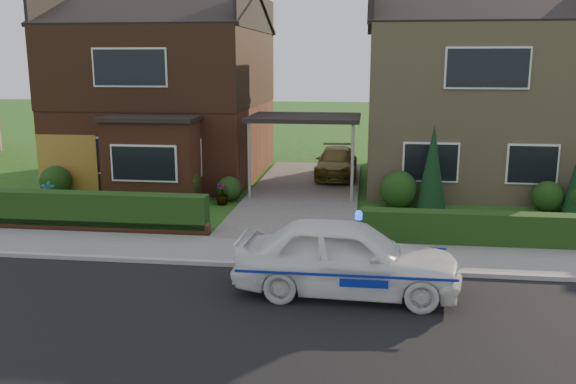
# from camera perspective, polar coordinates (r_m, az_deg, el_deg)

# --- Properties ---
(ground) EXTENTS (120.00, 120.00, 0.00)m
(ground) POSITION_cam_1_polar(r_m,az_deg,el_deg) (11.19, -4.42, -12.30)
(ground) COLOR #195316
(ground) RESTS_ON ground
(road) EXTENTS (60.00, 6.00, 0.02)m
(road) POSITION_cam_1_polar(r_m,az_deg,el_deg) (11.19, -4.42, -12.30)
(road) COLOR black
(road) RESTS_ON ground
(kerb) EXTENTS (60.00, 0.16, 0.12)m
(kerb) POSITION_cam_1_polar(r_m,az_deg,el_deg) (13.95, -1.85, -6.93)
(kerb) COLOR #9E9993
(kerb) RESTS_ON ground
(sidewalk) EXTENTS (60.00, 2.00, 0.10)m
(sidewalk) POSITION_cam_1_polar(r_m,az_deg,el_deg) (14.94, -1.20, -5.66)
(sidewalk) COLOR slate
(sidewalk) RESTS_ON ground
(driveway) EXTENTS (3.80, 12.00, 0.12)m
(driveway) POSITION_cam_1_polar(r_m,az_deg,el_deg) (21.55, 1.54, -0.03)
(driveway) COLOR #666059
(driveway) RESTS_ON ground
(house_left) EXTENTS (7.50, 9.53, 7.25)m
(house_left) POSITION_cam_1_polar(r_m,az_deg,el_deg) (25.15, -11.13, 10.12)
(house_left) COLOR brown
(house_left) RESTS_ON ground
(house_right) EXTENTS (7.50, 8.06, 7.25)m
(house_right) POSITION_cam_1_polar(r_m,az_deg,el_deg) (24.24, 16.32, 9.44)
(house_right) COLOR tan
(house_right) RESTS_ON ground
(carport_link) EXTENTS (3.80, 3.00, 2.77)m
(carport_link) POSITION_cam_1_polar(r_m,az_deg,el_deg) (21.11, 1.57, 6.84)
(carport_link) COLOR black
(carport_link) RESTS_ON ground
(garage_door) EXTENTS (2.20, 0.10, 2.10)m
(garage_door) POSITION_cam_1_polar(r_m,az_deg,el_deg) (22.75, -19.89, 2.42)
(garage_door) COLOR olive
(garage_door) RESTS_ON ground
(dwarf_wall) EXTENTS (7.70, 0.25, 0.36)m
(dwarf_wall) POSITION_cam_1_polar(r_m,az_deg,el_deg) (17.77, -19.45, -3.02)
(dwarf_wall) COLOR brown
(dwarf_wall) RESTS_ON ground
(hedge_left) EXTENTS (7.50, 0.55, 0.90)m
(hedge_left) POSITION_cam_1_polar(r_m,az_deg,el_deg) (17.94, -19.20, -3.45)
(hedge_left) COLOR #183310
(hedge_left) RESTS_ON ground
(hedge_right) EXTENTS (7.50, 0.55, 0.80)m
(hedge_right) POSITION_cam_1_polar(r_m,az_deg,el_deg) (16.40, 20.05, -4.96)
(hedge_right) COLOR #183310
(hedge_right) RESTS_ON ground
(shrub_left_far) EXTENTS (1.08, 1.08, 1.08)m
(shrub_left_far) POSITION_cam_1_polar(r_m,az_deg,el_deg) (22.55, -20.90, 0.95)
(shrub_left_far) COLOR #183310
(shrub_left_far) RESTS_ON ground
(shrub_left_mid) EXTENTS (1.32, 1.32, 1.32)m
(shrub_left_mid) POSITION_cam_1_polar(r_m,az_deg,el_deg) (20.60, -10.08, 0.91)
(shrub_left_mid) COLOR #183310
(shrub_left_mid) RESTS_ON ground
(shrub_left_near) EXTENTS (0.84, 0.84, 0.84)m
(shrub_left_near) POSITION_cam_1_polar(r_m,az_deg,el_deg) (20.51, -5.54, 0.31)
(shrub_left_near) COLOR #183310
(shrub_left_near) RESTS_ON ground
(shrub_right_near) EXTENTS (1.20, 1.20, 1.20)m
(shrub_right_near) POSITION_cam_1_polar(r_m,az_deg,el_deg) (19.80, 10.32, 0.26)
(shrub_right_near) COLOR #183310
(shrub_right_near) RESTS_ON ground
(shrub_right_mid) EXTENTS (0.96, 0.96, 0.96)m
(shrub_right_mid) POSITION_cam_1_polar(r_m,az_deg,el_deg) (20.68, 23.12, -0.36)
(shrub_right_mid) COLOR #183310
(shrub_right_mid) RESTS_ON ground
(conifer_a) EXTENTS (0.90, 0.90, 2.60)m
(conifer_a) POSITION_cam_1_polar(r_m,az_deg,el_deg) (19.55, 13.35, 2.07)
(conifer_a) COLOR black
(conifer_a) RESTS_ON ground
(police_car) EXTENTS (4.14, 4.57, 1.70)m
(police_car) POSITION_cam_1_polar(r_m,az_deg,el_deg) (12.34, 5.51, -6.11)
(police_car) COLOR white
(police_car) RESTS_ON ground
(driveway_car) EXTENTS (1.61, 3.90, 1.13)m
(driveway_car) POSITION_cam_1_polar(r_m,az_deg,el_deg) (24.14, 4.58, 2.77)
(driveway_car) COLOR brown
(driveway_car) RESTS_ON driveway
(potted_plant_a) EXTENTS (0.51, 0.39, 0.86)m
(potted_plant_a) POSITION_cam_1_polar(r_m,az_deg,el_deg) (20.80, -21.52, -0.30)
(potted_plant_a) COLOR gray
(potted_plant_a) RESTS_ON ground
(potted_plant_b) EXTENTS (0.54, 0.48, 0.82)m
(potted_plant_b) POSITION_cam_1_polar(r_m,az_deg,el_deg) (20.25, -9.20, 0.02)
(potted_plant_b) COLOR gray
(potted_plant_b) RESTS_ON ground
(potted_plant_c) EXTENTS (0.50, 0.50, 0.71)m
(potted_plant_c) POSITION_cam_1_polar(r_m,az_deg,el_deg) (19.98, -6.20, -0.21)
(potted_plant_c) COLOR gray
(potted_plant_c) RESTS_ON ground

